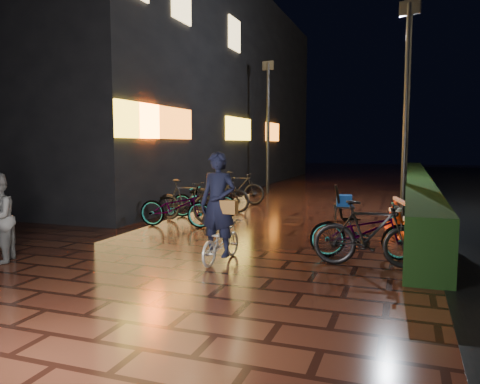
% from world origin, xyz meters
% --- Properties ---
extents(ground, '(80.00, 80.00, 0.00)m').
position_xyz_m(ground, '(0.00, 0.00, 0.00)').
color(ground, '#381911').
rests_on(ground, ground).
extents(hedge, '(0.70, 20.00, 1.00)m').
position_xyz_m(hedge, '(3.30, 8.00, 0.50)').
color(hedge, black).
rests_on(hedge, ground).
extents(storefront_block, '(12.09, 22.00, 9.00)m').
position_xyz_m(storefront_block, '(-9.50, 11.50, 4.50)').
color(storefront_block, black).
rests_on(storefront_block, ground).
extents(lamp_post_hedge, '(0.52, 0.29, 5.61)m').
position_xyz_m(lamp_post_hedge, '(2.90, 4.07, 3.09)').
color(lamp_post_hedge, black).
rests_on(lamp_post_hedge, ground).
extents(lamp_post_sf, '(0.51, 0.17, 5.28)m').
position_xyz_m(lamp_post_sf, '(-2.36, 9.46, 2.91)').
color(lamp_post_sf, black).
rests_on(lamp_post_sf, ground).
extents(cyclist, '(0.70, 1.35, 1.88)m').
position_xyz_m(cyclist, '(-0.00, -1.59, 0.70)').
color(cyclist, silver).
rests_on(cyclist, ground).
extents(traffic_barrier, '(0.82, 1.86, 0.76)m').
position_xyz_m(traffic_barrier, '(2.90, 2.13, 0.38)').
color(traffic_barrier, '#FF410D').
rests_on(traffic_barrier, ground).
extents(cart_assembly, '(0.60, 0.63, 0.99)m').
position_xyz_m(cart_assembly, '(1.45, 3.39, 0.51)').
color(cart_assembly, black).
rests_on(cart_assembly, ground).
extents(parked_bikes_storefront, '(2.04, 5.22, 1.09)m').
position_xyz_m(parked_bikes_storefront, '(-2.28, 3.04, 0.52)').
color(parked_bikes_storefront, black).
rests_on(parked_bikes_storefront, ground).
extents(parked_bikes_hedge, '(2.03, 1.33, 1.09)m').
position_xyz_m(parked_bikes_hedge, '(2.34, -0.75, 0.51)').
color(parked_bikes_hedge, black).
rests_on(parked_bikes_hedge, ground).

